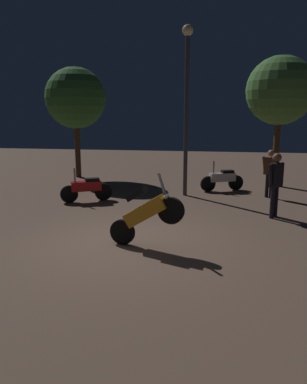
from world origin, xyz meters
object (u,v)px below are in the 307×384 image
person_bystander_far (270,169)px  streetlamp_near (187,92)px  motorcycle_red_parked_right (86,188)px  motorcycle_white_parked_left (222,179)px  motorcycle_orange_foreground (146,214)px  person_rider_beside (276,179)px

person_bystander_far → streetlamp_near: bearing=-48.4°
motorcycle_red_parked_right → streetlamp_near: (3.07, 1.45, 3.05)m
motorcycle_white_parked_left → motorcycle_red_parked_right: 4.98m
motorcycle_red_parked_right → streetlamp_near: bearing=177.8°
person_bystander_far → motorcycle_white_parked_left: bearing=-80.0°
motorcycle_orange_foreground → person_rider_beside: person_rider_beside is taller
motorcycle_white_parked_left → motorcycle_red_parked_right: same height
motorcycle_white_parked_left → person_bystander_far: person_bystander_far is taller
motorcycle_red_parked_right → streetlamp_near: 4.56m
motorcycle_white_parked_left → person_bystander_far: 1.86m
motorcycle_orange_foreground → person_rider_beside: bearing=53.6°
motorcycle_orange_foreground → person_bystander_far: size_ratio=1.02×
motorcycle_red_parked_right → person_rider_beside: bearing=142.5°
motorcycle_red_parked_right → streetlamp_near: size_ratio=0.27×
motorcycle_white_parked_left → streetlamp_near: streetlamp_near is taller
motorcycle_red_parked_right → motorcycle_orange_foreground: bearing=97.2°
motorcycle_orange_foreground → motorcycle_red_parked_right: motorcycle_orange_foreground is taller
motorcycle_white_parked_left → person_rider_beside: bearing=88.3°
person_rider_beside → streetlamp_near: streetlamp_near is taller
motorcycle_orange_foreground → person_rider_beside: (3.04, 2.81, 0.32)m
person_bystander_far → motorcycle_red_parked_right: bearing=-35.4°
motorcycle_white_parked_left → streetlamp_near: size_ratio=0.28×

